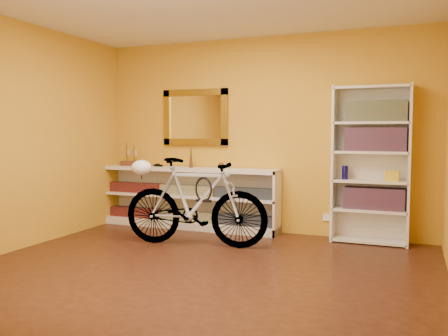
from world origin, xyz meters
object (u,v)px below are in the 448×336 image
at_px(console_unit, 188,198).
at_px(helmet, 141,168).
at_px(bicycle, 195,202).
at_px(bookcase, 371,165).

distance_m(console_unit, helmet, 1.12).
bearing_deg(bicycle, bookcase, -71.64).
bearing_deg(helmet, console_unit, 82.64).
xyz_separation_m(bookcase, helmet, (-2.56, -1.02, -0.04)).
height_order(bicycle, helmet, bicycle).
distance_m(bookcase, helmet, 2.76).
relative_size(console_unit, helmet, 10.66).
height_order(console_unit, bookcase, bookcase).
xyz_separation_m(console_unit, bookcase, (2.43, 0.03, 0.52)).
relative_size(bookcase, helmet, 7.79).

